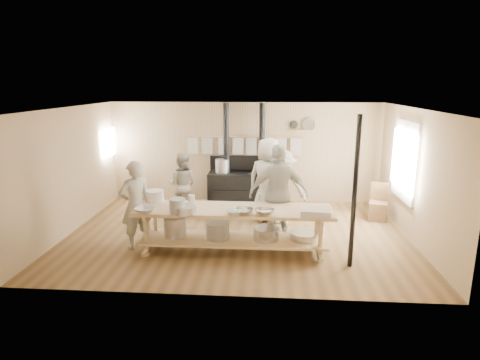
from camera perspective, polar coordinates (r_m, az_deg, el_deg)
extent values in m
plane|color=brown|center=(8.45, -0.36, -7.71)|extent=(7.00, 7.00, 0.00)
plane|color=tan|center=(10.52, 0.70, 3.92)|extent=(7.00, 0.00, 7.00)
plane|color=tan|center=(5.67, -2.36, -4.63)|extent=(7.00, 0.00, 7.00)
plane|color=tan|center=(9.04, -23.08, 1.20)|extent=(0.00, 5.00, 5.00)
plane|color=tan|center=(8.54, 23.74, 0.47)|extent=(0.00, 5.00, 5.00)
plane|color=#C7B694|center=(7.88, -0.38, 10.18)|extent=(7.00, 7.00, 0.00)
cube|color=beige|center=(9.05, 22.44, 2.57)|extent=(0.06, 1.35, 1.65)
plane|color=white|center=(9.04, 22.20, 2.58)|extent=(0.00, 1.50, 1.50)
cube|color=beige|center=(9.04, 22.14, 2.58)|extent=(0.02, 0.03, 1.50)
plane|color=white|center=(10.76, -18.21, 5.07)|extent=(0.00, 0.90, 0.90)
cube|color=black|center=(10.31, 0.55, -1.26)|extent=(1.80, 0.70, 0.85)
cube|color=black|center=(10.41, 0.55, -3.25)|extent=(1.90, 0.75, 0.10)
cube|color=black|center=(10.46, 0.67, 2.47)|extent=(1.80, 0.12, 0.35)
cylinder|color=black|center=(10.14, -1.96, 5.98)|extent=(0.15, 0.15, 1.75)
cylinder|color=black|center=(10.09, 3.15, 5.92)|extent=(0.15, 0.15, 1.75)
cylinder|color=#B2B2B7|center=(10.22, -2.52, 2.03)|extent=(0.36, 0.36, 0.34)
cylinder|color=gray|center=(10.11, 3.66, 1.76)|extent=(0.30, 0.30, 0.30)
cylinder|color=tan|center=(10.35, 0.68, 6.11)|extent=(3.00, 0.04, 0.04)
cube|color=beige|center=(10.55, -6.69, 4.96)|extent=(0.28, 0.01, 0.46)
cube|color=beige|center=(10.49, -4.61, 4.95)|extent=(0.28, 0.01, 0.46)
cube|color=beige|center=(10.44, -2.51, 4.94)|extent=(0.28, 0.01, 0.46)
cube|color=beige|center=(10.40, -0.39, 4.92)|extent=(0.28, 0.01, 0.46)
cube|color=beige|center=(10.37, 1.74, 4.90)|extent=(0.28, 0.01, 0.46)
cube|color=beige|center=(10.37, 3.88, 4.86)|extent=(0.28, 0.01, 0.46)
cube|color=beige|center=(10.37, 6.02, 4.83)|extent=(0.28, 0.01, 0.46)
cube|color=beige|center=(10.39, 8.15, 4.78)|extent=(0.28, 0.01, 0.46)
cube|color=tan|center=(10.36, 8.49, 6.98)|extent=(0.50, 0.14, 0.03)
cylinder|color=black|center=(10.36, 7.68, 7.83)|extent=(0.20, 0.04, 0.20)
cylinder|color=silver|center=(10.38, 9.74, 7.78)|extent=(0.32, 0.03, 0.32)
cube|color=tan|center=(7.33, -0.92, -4.29)|extent=(3.60, 0.90, 0.06)
cube|color=tan|center=(7.52, -0.90, -8.42)|extent=(3.40, 0.80, 0.04)
cube|color=tan|center=(7.54, -0.90, -8.77)|extent=(3.30, 0.06, 0.06)
cube|color=tan|center=(7.48, -13.14, -7.50)|extent=(0.07, 0.07, 0.85)
cube|color=tan|center=(8.01, -11.88, -5.98)|extent=(0.07, 0.07, 0.85)
cube|color=tan|center=(7.21, 11.37, -8.20)|extent=(0.07, 0.07, 0.85)
cube|color=tan|center=(7.77, 10.83, -6.56)|extent=(0.07, 0.07, 0.85)
cylinder|color=#B2B2B7|center=(7.62, -9.23, -6.62)|extent=(0.40, 0.40, 0.38)
cylinder|color=gray|center=(7.49, -3.21, -7.14)|extent=(0.44, 0.44, 0.30)
cylinder|color=silver|center=(7.45, 3.74, -7.60)|extent=(0.48, 0.48, 0.22)
cylinder|color=silver|center=(7.50, 9.14, -7.95)|extent=(0.52, 0.52, 0.14)
cylinder|color=black|center=(6.88, 15.99, -1.85)|extent=(0.08, 0.08, 2.60)
imported|color=beige|center=(7.79, -14.60, -3.45)|extent=(0.73, 0.71, 1.69)
imported|color=beige|center=(9.49, -8.20, -0.63)|extent=(0.81, 0.67, 1.52)
imported|color=beige|center=(8.97, 4.00, -0.05)|extent=(1.09, 0.89, 1.91)
imported|color=beige|center=(7.81, 5.52, -2.01)|extent=(1.18, 0.57, 1.95)
imported|color=beige|center=(8.89, 5.99, -1.06)|extent=(1.12, 0.70, 1.66)
cube|color=#513720|center=(9.77, 19.01, -4.19)|extent=(0.48, 0.48, 0.42)
cube|color=#513720|center=(9.83, 19.19, -1.68)|extent=(0.39, 0.14, 0.47)
imported|color=silver|center=(7.30, -13.40, -4.16)|extent=(0.42, 0.42, 0.08)
imported|color=silver|center=(6.98, 0.44, -4.49)|extent=(0.49, 0.49, 0.11)
imported|color=silver|center=(6.99, -0.49, -4.55)|extent=(0.48, 0.48, 0.09)
imported|color=silver|center=(6.96, 3.52, -4.57)|extent=(0.34, 0.34, 0.11)
cube|color=#B2B2B7|center=(7.04, 10.72, -4.56)|extent=(0.54, 0.39, 0.11)
cylinder|color=silver|center=(7.11, -7.83, -4.21)|extent=(0.41, 0.41, 0.12)
cylinder|color=gray|center=(7.12, -8.92, -3.66)|extent=(0.29, 0.29, 0.26)
cylinder|color=silver|center=(7.88, -12.01, -2.24)|extent=(0.39, 0.39, 0.22)
cylinder|color=silver|center=(7.57, -6.90, -2.80)|extent=(0.13, 0.13, 0.19)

